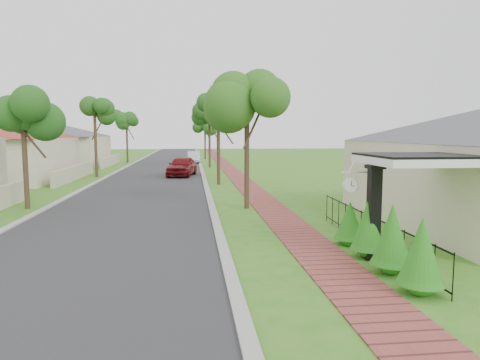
{
  "coord_description": "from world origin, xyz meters",
  "views": [
    {
      "loc": [
        -0.21,
        -11.67,
        3.33
      ],
      "look_at": [
        1.66,
        4.92,
        1.5
      ],
      "focal_mm": 32.0,
      "sensor_mm": 36.0,
      "label": 1
    }
  ],
  "objects": [
    {
      "name": "kerb_left",
      "position": [
        -6.65,
        20.0,
        0.0
      ],
      "size": [
        0.3,
        120.0,
        0.1
      ],
      "primitive_type": "cube",
      "color": "#9E9E99",
      "rests_on": "ground"
    },
    {
      "name": "kerb_right",
      "position": [
        0.65,
        20.0,
        0.0
      ],
      "size": [
        0.3,
        120.0,
        0.1
      ],
      "primitive_type": "cube",
      "color": "#9E9E99",
      "rests_on": "ground"
    },
    {
      "name": "road",
      "position": [
        -3.0,
        20.0,
        0.0
      ],
      "size": [
        7.0,
        120.0,
        0.02
      ],
      "primitive_type": "cube",
      "color": "#28282B",
      "rests_on": "ground"
    },
    {
      "name": "picket_fence",
      "position": [
        4.9,
        -0.0,
        0.53
      ],
      "size": [
        0.03,
        8.02,
        1.0
      ],
      "color": "black",
      "rests_on": "ground"
    },
    {
      "name": "hedge_row",
      "position": [
        4.45,
        -1.72,
        0.78
      ],
      "size": [
        0.85,
        4.84,
        1.78
      ],
      "color": "#146614",
      "rests_on": "ground"
    },
    {
      "name": "parked_car_red",
      "position": [
        -1.0,
        21.82,
        0.76
      ],
      "size": [
        2.61,
        4.74,
        1.53
      ],
      "primitive_type": "imported",
      "rotation": [
        0.0,
        0.0,
        -0.19
      ],
      "color": "maroon",
      "rests_on": "ground"
    },
    {
      "name": "station_clock",
      "position": [
        4.06,
        -0.6,
        1.95
      ],
      "size": [
        0.71,
        0.13,
        0.6
      ],
      "color": "white",
      "rests_on": "ground"
    },
    {
      "name": "sidewalk",
      "position": [
        3.25,
        20.0,
        0.0
      ],
      "size": [
        1.5,
        120.0,
        0.03
      ],
      "primitive_type": "cube",
      "color": "#93413B",
      "rests_on": "ground"
    },
    {
      "name": "utility_pole",
      "position": [
        1.72,
        20.0,
        3.63
      ],
      "size": [
        1.2,
        0.24,
        7.14
      ],
      "color": "gray",
      "rests_on": "ground"
    },
    {
      "name": "near_tree",
      "position": [
        2.19,
        7.0,
        4.71
      ],
      "size": [
        2.3,
        2.3,
        5.9
      ],
      "color": "#382619",
      "rests_on": "ground"
    },
    {
      "name": "porch_post",
      "position": [
        4.55,
        -1.0,
        1.12
      ],
      "size": [
        0.48,
        0.48,
        2.52
      ],
      "color": "black",
      "rests_on": "ground"
    },
    {
      "name": "parked_car_white",
      "position": [
        -0.03,
        36.54,
        0.64
      ],
      "size": [
        1.5,
        3.94,
        1.28
      ],
      "primitive_type": "imported",
      "rotation": [
        0.0,
        0.0,
        0.04
      ],
      "color": "silver",
      "rests_on": "ground"
    },
    {
      "name": "street_trees",
      "position": [
        -2.87,
        26.84,
        4.54
      ],
      "size": [
        10.7,
        37.65,
        5.89
      ],
      "color": "#382619",
      "rests_on": "ground"
    },
    {
      "name": "far_house_grey",
      "position": [
        -14.97,
        34.0,
        2.34
      ],
      "size": [
        15.56,
        15.56,
        4.6
      ],
      "color": "beige",
      "rests_on": "ground"
    },
    {
      "name": "ground",
      "position": [
        0.0,
        0.0,
        0.0
      ],
      "size": [
        160.0,
        160.0,
        0.0
      ],
      "primitive_type": "plane",
      "color": "#34761C",
      "rests_on": "ground"
    }
  ]
}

